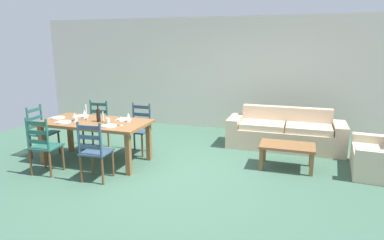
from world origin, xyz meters
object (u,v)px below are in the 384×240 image
Objects in this scene: dining_chair_near_left at (44,146)px; wine_glass_near_left at (75,116)px; wine_glass_far_right at (128,116)px; wine_glass_far_left at (84,112)px; wine_bottle at (98,115)px; coffee_cup_secondary at (75,118)px; wine_glass_near_right at (121,119)px; couch at (285,133)px; armchair_upholstered at (384,159)px; dining_chair_near_right at (95,151)px; dining_chair_far_left at (97,125)px; dining_chair_far_right at (139,129)px; dining_chair_head_west at (41,131)px; coffee_cup_primary at (108,121)px; coffee_table at (287,148)px; dining_table at (95,126)px.

wine_glass_near_left is at bearing 74.71° from dining_chair_near_left.
wine_glass_far_left is at bearing -179.95° from wine_glass_far_right.
wine_glass_far_right is at bearing 17.03° from wine_bottle.
wine_glass_far_right is at bearing 13.11° from coffee_cup_secondary.
wine_glass_near_right is at bearing -86.64° from wine_glass_far_right.
wine_glass_near_left is 0.07× the size of couch.
wine_bottle reaches higher than armchair_upholstered.
armchair_upholstered is at bearing 21.77° from dining_chair_near_right.
dining_chair_near_left is 1.00m from wine_glass_far_left.
dining_chair_far_left and dining_chair_far_right have the same top height.
wine_glass_far_left is at bearing 162.94° from wine_glass_near_right.
coffee_cup_primary is at bearing -0.80° from dining_chair_head_west.
dining_chair_near_left is at bearing -161.64° from armchair_upholstered.
dining_chair_far_left is 0.71m from wine_glass_far_left.
dining_chair_far_right reaches higher than coffee_table.
dining_chair_far_left is 0.86m from coffee_cup_secondary.
dining_chair_head_west is 1.30m from wine_bottle.
dining_chair_head_west is 5.96× the size of wine_glass_near_right.
wine_glass_far_left is (-0.02, 0.30, 0.00)m from wine_glass_near_left.
wine_glass_near_right is 1.79× the size of coffee_cup_secondary.
wine_glass_near_left and wine_glass_far_left have the same top height.
wine_glass_far_left is (-0.80, -0.58, 0.38)m from dining_chair_far_right.
coffee_cup_primary is (-0.18, -0.79, 0.32)m from dining_chair_far_right.
dining_chair_near_right is 1.00× the size of dining_chair_far_right.
dining_chair_head_west is at bearing -170.04° from coffee_table.
wine_glass_far_right is (0.88, 0.30, 0.00)m from wine_glass_near_left.
coffee_cup_secondary is (-0.43, -0.06, -0.07)m from wine_bottle.
dining_chair_near_right is 0.79× the size of armchair_upholstered.
wine_glass_far_right is 0.18× the size of coffee_table.
wine_glass_near_left is 1.79× the size of coffee_cup_secondary.
coffee_table is (2.67, 0.58, -0.51)m from wine_glass_far_right.
coffee_cup_primary reaches higher than coffee_table.
coffee_cup_primary is at bearing 166.74° from wine_glass_near_right.
coffee_table is at bearing 0.16° from dining_chair_far_right.
dining_chair_head_west reaches higher than coffee_cup_primary.
wine_bottle is (1.24, 0.04, 0.39)m from dining_chair_head_west.
dining_table is 4.89m from armchair_upholstered.
wine_bottle is 0.53m from wine_glass_near_right.
dining_chair_far_left is 5.25m from armchair_upholstered.
dining_table is at bearing 2.11° from dining_chair_head_west.
coffee_table is (3.61, 0.80, -0.44)m from coffee_cup_secondary.
wine_bottle is at bearing -3.06° from dining_table.
dining_chair_far_left and dining_chair_head_west have the same top height.
wine_bottle is at bearing 54.06° from dining_chair_near_left.
armchair_upholstered is at bearing 11.53° from coffee_cup_secondary.
coffee_cup_primary is 0.65m from coffee_cup_secondary.
wine_bottle is 4.83m from armchair_upholstered.
dining_chair_far_right is 0.95m from wine_glass_near_right.
dining_chair_head_west is (-1.63, 0.70, 0.00)m from dining_chair_near_right.
coffee_cup_secondary is 3.72m from coffee_table.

